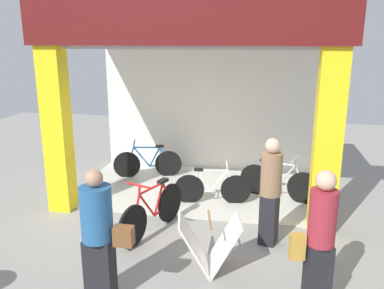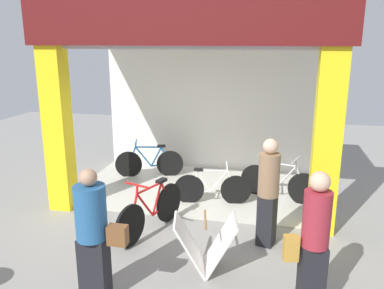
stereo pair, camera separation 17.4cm
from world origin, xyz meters
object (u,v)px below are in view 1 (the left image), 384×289
object	(u,v)px
sandwich_board_sign	(209,244)
pedestrian_1	(270,191)
bicycle_parked_0	(153,212)
pedestrian_2	(99,234)
pedestrian_0	(320,240)
bicycle_inside_0	(212,188)
bicycle_inside_1	(148,163)
bicycle_inside_2	(278,182)

from	to	relation	value
sandwich_board_sign	pedestrian_1	size ratio (longest dim) A/B	0.56
sandwich_board_sign	pedestrian_1	world-z (taller)	pedestrian_1
bicycle_parked_0	pedestrian_2	size ratio (longest dim) A/B	0.99
pedestrian_0	bicycle_inside_0	bearing A→B (deg)	119.63
sandwich_board_sign	pedestrian_0	xyz separation A→B (m)	(1.32, -0.55, 0.48)
bicycle_parked_0	pedestrian_0	distance (m)	2.80
pedestrian_1	pedestrian_2	size ratio (longest dim) A/B	1.01
pedestrian_2	bicycle_inside_0	bearing A→B (deg)	73.46
bicycle_inside_0	pedestrian_1	distance (m)	1.78
bicycle_inside_1	sandwich_board_sign	distance (m)	3.95
pedestrian_1	pedestrian_2	world-z (taller)	pedestrian_1
bicycle_inside_1	pedestrian_2	size ratio (longest dim) A/B	0.91
bicycle_inside_0	bicycle_inside_1	xyz separation A→B (m)	(-1.64, 1.23, 0.02)
bicycle_inside_0	bicycle_inside_2	size ratio (longest dim) A/B	0.95
bicycle_parked_0	sandwich_board_sign	distance (m)	1.36
bicycle_parked_0	pedestrian_0	xyz separation A→B (m)	(2.36, -1.43, 0.49)
pedestrian_2	bicycle_parked_0	bearing A→B (deg)	85.40
sandwich_board_sign	bicycle_parked_0	bearing A→B (deg)	139.80
bicycle_inside_2	sandwich_board_sign	xyz separation A→B (m)	(-0.98, -2.69, 0.03)
sandwich_board_sign	pedestrian_2	world-z (taller)	pedestrian_2
bicycle_inside_2	bicycle_parked_0	xyz separation A→B (m)	(-2.02, -1.81, 0.02)
bicycle_inside_1	pedestrian_1	bearing A→B (deg)	-43.65
bicycle_inside_1	bicycle_inside_2	xyz separation A→B (m)	(2.88, -0.77, 0.01)
sandwich_board_sign	bicycle_inside_1	bearing A→B (deg)	118.77
bicycle_inside_0	sandwich_board_sign	distance (m)	2.25
bicycle_inside_1	bicycle_inside_2	size ratio (longest dim) A/B	0.98
bicycle_parked_0	pedestrian_2	world-z (taller)	pedestrian_2
pedestrian_0	bicycle_parked_0	bearing A→B (deg)	148.76
bicycle_parked_0	pedestrian_2	xyz separation A→B (m)	(-0.14, -1.73, 0.48)
pedestrian_1	bicycle_inside_1	bearing A→B (deg)	136.35
bicycle_inside_0	pedestrian_1	world-z (taller)	pedestrian_1
bicycle_inside_0	sandwich_board_sign	bearing A→B (deg)	-83.26
bicycle_inside_2	pedestrian_2	distance (m)	4.18
sandwich_board_sign	pedestrian_1	bearing A→B (deg)	48.68
bicycle_inside_2	sandwich_board_sign	bearing A→B (deg)	-109.93
bicycle_inside_2	bicycle_parked_0	bearing A→B (deg)	-138.03
bicycle_inside_1	sandwich_board_sign	size ratio (longest dim) A/B	1.61
pedestrian_1	pedestrian_2	distance (m)	2.63
bicycle_parked_0	pedestrian_1	xyz separation A→B (m)	(1.83, 0.02, 0.48)
pedestrian_1	pedestrian_0	bearing A→B (deg)	-69.84
bicycle_inside_0	bicycle_parked_0	distance (m)	1.56
bicycle_inside_2	pedestrian_0	bearing A→B (deg)	-83.94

